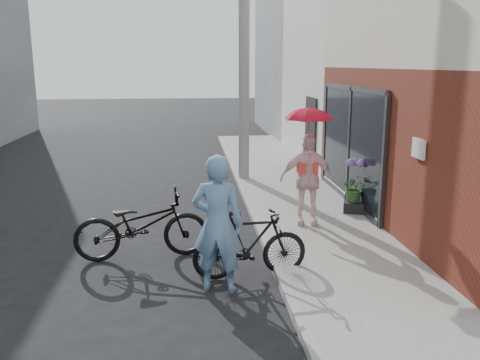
{
  "coord_description": "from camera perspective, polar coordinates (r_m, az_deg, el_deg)",
  "views": [
    {
      "loc": [
        -0.33,
        -7.15,
        3.09
      ],
      "look_at": [
        0.54,
        1.46,
        1.1
      ],
      "focal_mm": 38.0,
      "sensor_mm": 36.0,
      "label": 1
    }
  ],
  "objects": [
    {
      "name": "sidewalk",
      "position": [
        9.94,
        8.7,
        -4.95
      ],
      "size": [
        2.2,
        24.0,
        0.12
      ],
      "primitive_type": "cube",
      "color": "gray",
      "rests_on": "ground"
    },
    {
      "name": "utility_pole",
      "position": [
        13.23,
        0.46,
        14.72
      ],
      "size": [
        0.28,
        0.28,
        7.0
      ],
      "primitive_type": "cylinder",
      "color": "#9E9E99",
      "rests_on": "ground"
    },
    {
      "name": "officer",
      "position": [
        6.92,
        -2.53,
        -4.97
      ],
      "size": [
        0.79,
        0.62,
        1.92
      ],
      "primitive_type": "imported",
      "rotation": [
        0.0,
        0.0,
        2.9
      ],
      "color": "#658FB4",
      "rests_on": "ground"
    },
    {
      "name": "potted_plant",
      "position": [
        10.57,
        12.77,
        -0.87
      ],
      "size": [
        0.52,
        0.45,
        0.58
      ],
      "primitive_type": "imported",
      "color": "#2C5B24",
      "rests_on": "planter"
    },
    {
      "name": "planter",
      "position": [
        10.67,
        12.66,
        -2.93
      ],
      "size": [
        0.52,
        0.52,
        0.22
      ],
      "primitive_type": "cube",
      "rotation": [
        0.0,
        0.0,
        -0.33
      ],
      "color": "black",
      "rests_on": "sidewalk"
    },
    {
      "name": "east_building_far",
      "position": [
        24.35,
        12.62,
        13.6
      ],
      "size": [
        8.0,
        8.0,
        7.0
      ],
      "primitive_type": "cube",
      "color": "slate",
      "rests_on": "ground"
    },
    {
      "name": "plaster_building",
      "position": [
        17.82,
        19.81,
        13.52
      ],
      "size": [
        8.0,
        6.0,
        7.0
      ],
      "primitive_type": "cube",
      "color": "silver",
      "rests_on": "ground"
    },
    {
      "name": "parasol",
      "position": [
        9.36,
        7.74,
        7.48
      ],
      "size": [
        0.87,
        0.87,
        0.76
      ],
      "primitive_type": "imported",
      "color": "red",
      "rests_on": "kimono_woman"
    },
    {
      "name": "curb",
      "position": [
        9.72,
        2.04,
        -5.22
      ],
      "size": [
        0.12,
        24.0,
        0.12
      ],
      "primitive_type": "cube",
      "color": "#9E9E99",
      "rests_on": "ground"
    },
    {
      "name": "kimono_woman",
      "position": [
        9.55,
        7.52,
        0.06
      ],
      "size": [
        1.05,
        0.54,
        1.71
      ],
      "primitive_type": "imported",
      "rotation": [
        0.0,
        0.0,
        -0.13
      ],
      "color": "#FFD5D6",
      "rests_on": "sidewalk"
    },
    {
      "name": "ground",
      "position": [
        7.79,
        -2.93,
        -10.41
      ],
      "size": [
        80.0,
        80.0,
        0.0
      ],
      "primitive_type": "plane",
      "color": "black",
      "rests_on": "ground"
    },
    {
      "name": "bike_right",
      "position": [
        7.48,
        1.15,
        -7.19
      ],
      "size": [
        1.75,
        0.67,
        1.03
      ],
      "primitive_type": "imported",
      "rotation": [
        0.0,
        0.0,
        1.68
      ],
      "color": "black",
      "rests_on": "ground"
    },
    {
      "name": "bike_left",
      "position": [
        8.33,
        -10.99,
        -4.97
      ],
      "size": [
        2.2,
        0.98,
        1.12
      ],
      "primitive_type": "imported",
      "rotation": [
        0.0,
        0.0,
        1.69
      ],
      "color": "black",
      "rests_on": "ground"
    }
  ]
}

